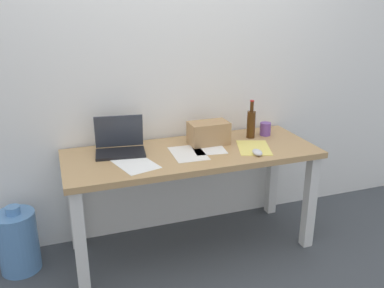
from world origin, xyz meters
name	(u,v)px	position (x,y,z in m)	size (l,w,h in m)	color
ground_plane	(192,245)	(0.00, 0.00, 0.00)	(8.00, 8.00, 0.00)	#42474C
back_wall	(174,57)	(0.00, 0.38, 1.30)	(5.20, 0.08, 2.60)	white
desk	(192,166)	(0.00, 0.00, 0.62)	(1.68, 0.64, 0.73)	tan
laptop_left	(120,145)	(-0.46, 0.13, 0.79)	(0.34, 0.26, 0.24)	black
beer_bottle	(251,123)	(0.50, 0.13, 0.84)	(0.06, 0.06, 0.28)	#47280F
computer_mouse	(257,152)	(0.38, -0.20, 0.75)	(0.06, 0.10, 0.03)	silver
cardboard_box	(209,133)	(0.16, 0.10, 0.81)	(0.27, 0.16, 0.16)	tan
coffee_mug	(265,129)	(0.62, 0.14, 0.78)	(0.08, 0.08, 0.10)	#724799
paper_sheet_front_left	(135,164)	(-0.40, -0.10, 0.73)	(0.21, 0.30, 0.00)	white
paper_sheet_near_back	(207,147)	(0.12, 0.04, 0.73)	(0.21, 0.30, 0.00)	white
paper_sheet_front_right	(254,148)	(0.42, -0.08, 0.73)	(0.21, 0.30, 0.00)	#F4E06B
paper_sheet_center	(188,153)	(-0.04, -0.04, 0.73)	(0.21, 0.30, 0.00)	white
water_cooler_jug	(18,241)	(-1.15, 0.11, 0.21)	(0.26, 0.26, 0.46)	#598CC6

